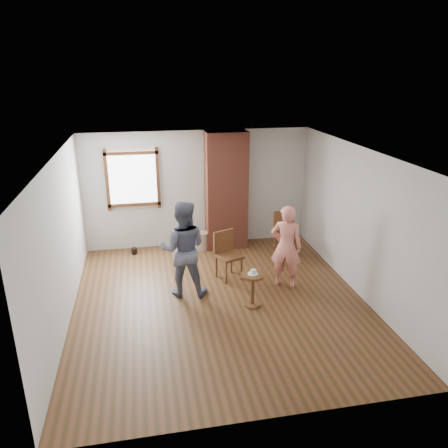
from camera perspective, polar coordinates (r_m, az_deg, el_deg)
The scene contains 12 objects.
ground at distance 7.75m, azimuth -0.51°, elevation -10.13°, with size 5.50×5.50×0.00m, color brown.
room_shell at distance 7.59m, azimuth -1.80°, elevation 4.05°, with size 5.04×5.52×2.62m.
brick_chimney at distance 9.63m, azimuth 0.28°, elevation 4.38°, with size 0.90×0.50×2.60m, color #A5513A.
stoneware_crock at distance 9.80m, azimuth -2.97°, elevation -2.17°, with size 0.31×0.31×0.40m, color tan.
dark_pot at distance 9.78m, azimuth -11.63°, elevation -3.47°, with size 0.13×0.13×0.13m, color black.
dining_chair_left at distance 8.39m, azimuth 0.37°, elevation -3.69°, with size 0.56×0.56×0.93m.
dining_chair_right at distance 9.33m, azimuth 8.06°, elevation -1.09°, with size 0.50×0.50×1.01m.
side_table at distance 7.47m, azimuth 3.77°, elevation -7.89°, with size 0.40×0.40×0.60m.
cake_plate at distance 7.38m, azimuth 3.80°, elevation -6.51°, with size 0.18×0.18×0.01m, color white.
cake_slice at distance 7.37m, azimuth 3.88°, elevation -6.26°, with size 0.08×0.07×0.06m, color silver.
man at distance 7.68m, azimuth -5.36°, elevation -3.26°, with size 0.85×0.66×1.74m, color #161D3D.
person_pink at distance 8.04m, azimuth 8.13°, elevation -2.93°, with size 0.57×0.38×1.58m, color #FF907F.
Camera 1 is at (-1.20, -6.60, 3.89)m, focal length 35.00 mm.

